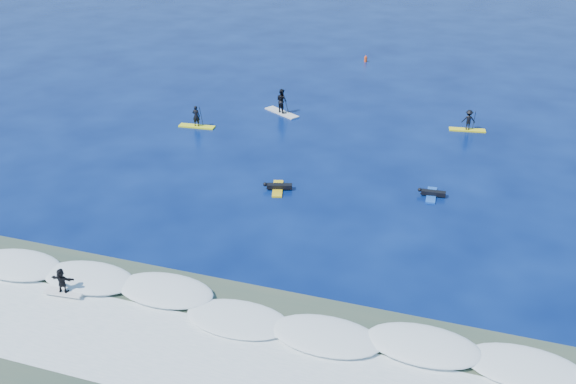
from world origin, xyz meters
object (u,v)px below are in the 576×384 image
(sup_paddler_left, at_px, (196,119))
(sup_paddler_center, at_px, (282,103))
(sup_paddler_right, at_px, (468,121))
(wave_surfer, at_px, (62,282))
(prone_paddler_far, at_px, (432,194))
(marker_buoy, at_px, (366,59))
(prone_paddler_near, at_px, (278,187))

(sup_paddler_left, height_order, sup_paddler_center, sup_paddler_center)
(sup_paddler_center, bearing_deg, sup_paddler_right, 34.29)
(wave_surfer, bearing_deg, sup_paddler_left, 93.65)
(wave_surfer, bearing_deg, prone_paddler_far, 40.57)
(sup_paddler_center, bearing_deg, marker_buoy, 110.24)
(wave_surfer, distance_m, marker_buoy, 43.80)
(sup_paddler_left, height_order, marker_buoy, sup_paddler_left)
(sup_paddler_center, xyz_separation_m, marker_buoy, (3.31, 16.98, -0.56))
(prone_paddler_far, distance_m, marker_buoy, 29.65)
(sup_paddler_left, xyz_separation_m, wave_surfer, (3.42, -21.60, 0.16))
(wave_surfer, relative_size, marker_buoy, 2.55)
(sup_paddler_left, relative_size, wave_surfer, 1.51)
(sup_paddler_right, height_order, marker_buoy, sup_paddler_right)
(wave_surfer, bearing_deg, marker_buoy, 77.96)
(prone_paddler_far, bearing_deg, wave_surfer, 132.82)
(prone_paddler_near, distance_m, prone_paddler_far, 9.39)
(sup_paddler_right, distance_m, prone_paddler_far, 11.80)
(sup_paddler_right, distance_m, prone_paddler_near, 17.30)
(sup_paddler_center, relative_size, wave_surfer, 1.75)
(sup_paddler_left, xyz_separation_m, sup_paddler_right, (19.77, 5.68, 0.12))
(sup_paddler_right, distance_m, wave_surfer, 31.81)
(sup_paddler_left, relative_size, marker_buoy, 3.85)
(prone_paddler_far, relative_size, wave_surfer, 1.14)
(sup_paddler_left, relative_size, prone_paddler_near, 1.21)
(prone_paddler_far, bearing_deg, sup_paddler_right, -9.31)
(sup_paddler_center, xyz_separation_m, sup_paddler_right, (14.55, 0.77, -0.15))
(sup_paddler_right, bearing_deg, sup_paddler_center, 174.32)
(sup_paddler_center, relative_size, prone_paddler_far, 1.54)
(sup_paddler_right, bearing_deg, prone_paddler_near, -135.84)
(prone_paddler_near, distance_m, wave_surfer, 14.75)
(sup_paddler_left, xyz_separation_m, marker_buoy, (8.53, 21.90, -0.29))
(marker_buoy, bearing_deg, sup_paddler_right, -55.26)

